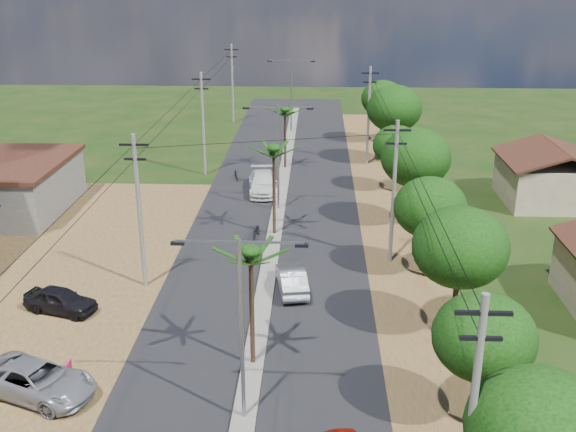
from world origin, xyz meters
name	(u,v)px	position (x,y,z in m)	size (l,w,h in m)	color
ground	(244,420)	(0.00, 0.00, 0.00)	(160.00, 160.00, 0.00)	black
road	(269,266)	(0.00, 15.00, 0.02)	(12.00, 110.00, 0.04)	black
median	(272,246)	(0.00, 18.00, 0.09)	(1.00, 90.00, 0.18)	#605E56
dirt_shoulder_east	(408,268)	(8.50, 15.00, 0.01)	(5.00, 90.00, 0.03)	#51381B
house_east_far	(551,172)	(21.00, 28.00, 2.39)	(7.60, 7.50, 4.60)	gray
tree_east_a	(538,431)	(9.50, -6.00, 4.49)	(4.40, 4.40, 6.37)	black
tree_east_b	(484,337)	(9.30, 0.00, 4.11)	(4.00, 4.00, 5.83)	black
tree_east_c	(460,247)	(9.70, 7.00, 4.86)	(4.60, 4.60, 6.83)	black
tree_east_d	(430,208)	(9.40, 14.00, 4.34)	(4.20, 4.20, 6.13)	black
tree_east_e	(416,158)	(9.60, 22.00, 5.09)	(4.80, 4.80, 7.14)	black
tree_east_f	(396,145)	(9.20, 30.00, 3.89)	(3.80, 3.80, 5.52)	black
tree_east_g	(394,109)	(9.80, 38.00, 5.24)	(5.00, 5.00, 7.38)	black
tree_east_h	(383,99)	(9.50, 46.00, 4.64)	(4.40, 4.40, 6.52)	black
palm_median_near	(251,256)	(0.00, 4.00, 5.54)	(2.00, 2.00, 6.15)	black
palm_median_mid	(274,152)	(0.00, 20.00, 5.90)	(2.00, 2.00, 6.55)	black
palm_median_far	(285,112)	(0.00, 36.00, 5.26)	(2.00, 2.00, 5.85)	black
streetlight_near	(241,317)	(0.00, 0.00, 4.79)	(5.10, 0.18, 8.00)	gray
streetlight_mid	(278,149)	(0.00, 25.00, 4.79)	(5.10, 0.18, 8.00)	gray
streetlight_far	(291,90)	(0.00, 50.00, 4.79)	(5.10, 0.18, 8.00)	gray
utility_pole_w_b	(139,209)	(-7.00, 12.00, 4.76)	(1.60, 0.24, 9.00)	#605E56
utility_pole_w_c	(203,122)	(-7.00, 34.00, 4.76)	(1.60, 0.24, 9.00)	#605E56
utility_pole_w_d	(232,82)	(-7.00, 55.00, 4.76)	(1.60, 0.24, 9.00)	#605E56
utility_pole_e_a	(471,422)	(7.50, -6.00, 4.76)	(1.60, 0.24, 9.00)	#605E56
utility_pole_e_b	(394,189)	(7.50, 16.00, 4.76)	(1.60, 0.24, 9.00)	#605E56
utility_pole_e_c	(369,114)	(7.50, 38.00, 4.76)	(1.60, 0.24, 9.00)	#605E56
car_silver_mid	(292,280)	(1.50, 11.69, 0.70)	(1.48, 4.23, 1.39)	gray
car_white_far	(263,183)	(-1.50, 29.21, 0.80)	(2.24, 5.51, 1.60)	silver
car_parked_silver	(37,381)	(-9.03, 1.27, 0.74)	(2.45, 5.32, 1.48)	gray
car_parked_dark	(61,301)	(-10.71, 8.67, 0.68)	(1.60, 3.98, 1.35)	black
moto_rider_west_a	(256,231)	(-1.20, 19.44, 0.51)	(0.68, 1.94, 1.02)	black
moto_rider_west_b	(236,175)	(-4.09, 32.47, 0.46)	(0.43, 1.53, 0.92)	black
roadside_sign	(67,376)	(-8.00, 2.00, 0.52)	(0.14, 1.25, 1.04)	#BB1147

